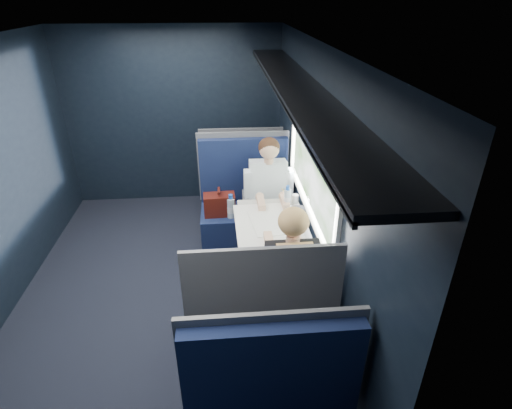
{
  "coord_description": "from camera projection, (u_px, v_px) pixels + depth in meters",
  "views": [
    {
      "loc": [
        0.63,
        -3.13,
        2.64
      ],
      "look_at": [
        0.9,
        0.0,
        0.95
      ],
      "focal_mm": 28.0,
      "sensor_mm": 36.0,
      "label": 1
    }
  ],
  "objects": [
    {
      "name": "ground",
      "position": [
        166.0,
        293.0,
        3.95
      ],
      "size": [
        2.8,
        4.2,
        0.01
      ],
      "primitive_type": "cube",
      "color": "black"
    },
    {
      "name": "room_shell",
      "position": [
        149.0,
        152.0,
        3.25
      ],
      "size": [
        3.0,
        4.4,
        2.4
      ],
      "color": "black",
      "rests_on": "ground"
    },
    {
      "name": "table",
      "position": [
        270.0,
        231.0,
        3.71
      ],
      "size": [
        0.62,
        1.0,
        0.74
      ],
      "color": "#54565E",
      "rests_on": "ground"
    },
    {
      "name": "seat_bay_near",
      "position": [
        244.0,
        210.0,
        4.58
      ],
      "size": [
        1.04,
        0.62,
        1.26
      ],
      "color": "#0C1435",
      "rests_on": "ground"
    },
    {
      "name": "seat_bay_far",
      "position": [
        259.0,
        320.0,
        3.05
      ],
      "size": [
        1.04,
        0.62,
        1.26
      ],
      "color": "#0C1435",
      "rests_on": "ground"
    },
    {
      "name": "seat_row_front",
      "position": [
        241.0,
        177.0,
        5.4
      ],
      "size": [
        1.04,
        0.51,
        1.16
      ],
      "color": "#0C1435",
      "rests_on": "ground"
    },
    {
      "name": "man",
      "position": [
        269.0,
        192.0,
        4.31
      ],
      "size": [
        0.53,
        0.56,
        1.32
      ],
      "color": "black",
      "rests_on": "ground"
    },
    {
      "name": "woman",
      "position": [
        290.0,
        272.0,
        3.07
      ],
      "size": [
        0.53,
        0.56,
        1.32
      ],
      "color": "black",
      "rests_on": "ground"
    },
    {
      "name": "papers",
      "position": [
        268.0,
        226.0,
        3.64
      ],
      "size": [
        0.61,
        0.87,
        0.01
      ],
      "primitive_type": "cube",
      "rotation": [
        0.0,
        0.0,
        0.02
      ],
      "color": "white",
      "rests_on": "table"
    },
    {
      "name": "laptop",
      "position": [
        303.0,
        208.0,
        3.82
      ],
      "size": [
        0.27,
        0.33,
        0.22
      ],
      "color": "silver",
      "rests_on": "table"
    },
    {
      "name": "bottle_small",
      "position": [
        287.0,
        198.0,
        3.91
      ],
      "size": [
        0.07,
        0.07,
        0.24
      ],
      "color": "silver",
      "rests_on": "table"
    },
    {
      "name": "cup",
      "position": [
        295.0,
        199.0,
        4.03
      ],
      "size": [
        0.07,
        0.07,
        0.09
      ],
      "primitive_type": "cylinder",
      "color": "white",
      "rests_on": "table"
    }
  ]
}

